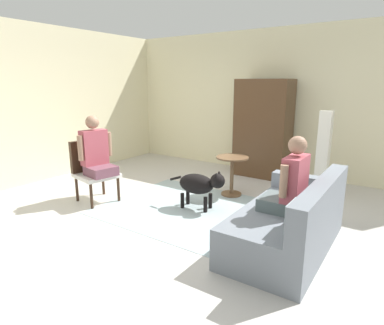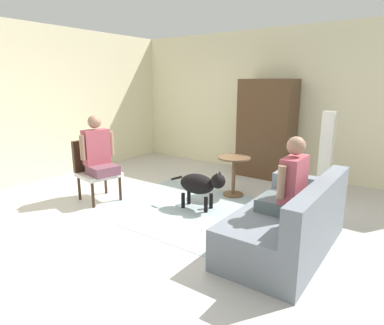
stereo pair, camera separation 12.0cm
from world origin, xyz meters
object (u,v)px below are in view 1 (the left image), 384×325
armchair (92,166)px  round_end_table (232,171)px  couch (291,223)px  person_on_armchair (96,152)px  dog (200,184)px  column_lamp (323,155)px  armoire_cabinet (263,129)px  person_on_couch (290,183)px

armchair → round_end_table: (1.71, 1.41, -0.13)m
couch → person_on_armchair: person_on_armchair is taller
person_on_armchair → round_end_table: person_on_armchair is taller
couch → dog: size_ratio=2.05×
armchair → column_lamp: bearing=36.2°
column_lamp → armoire_cabinet: armoire_cabinet is taller
dog → column_lamp: 2.05m
dog → round_end_table: bearing=83.1°
couch → armchair: bearing=-176.5°
couch → person_on_armchair: 2.98m
armchair → armoire_cabinet: 3.27m
couch → round_end_table: 1.84m
person_on_armchair → armchair: bearing=169.0°
armchair → column_lamp: 3.63m
round_end_table → column_lamp: bearing=31.0°
round_end_table → column_lamp: (1.22, 0.73, 0.28)m
person_on_couch → round_end_table: size_ratio=1.29×
armchair → armoire_cabinet: (1.63, 2.81, 0.39)m
couch → armchair: 3.10m
armchair → dog: (1.61, 0.60, -0.16)m
column_lamp → couch: bearing=-85.5°
column_lamp → person_on_couch: bearing=-86.6°
column_lamp → person_on_armchair: bearing=-141.9°
person_on_armchair → column_lamp: (2.78, 2.17, -0.11)m
round_end_table → armoire_cabinet: bearing=93.0°
couch → armchair: armchair is taller
dog → armoire_cabinet: 2.28m
person_on_armchair → armoire_cabinet: size_ratio=0.47×
person_on_couch → column_lamp: bearing=93.4°
person_on_couch → couch: bearing=36.5°
dog → column_lamp: size_ratio=0.62×
couch → armoire_cabinet: size_ratio=0.95×
column_lamp → armoire_cabinet: (-1.29, 0.66, 0.25)m
column_lamp → armoire_cabinet: bearing=152.8°
round_end_table → column_lamp: size_ratio=0.47×
person_on_armchair → armoire_cabinet: (1.48, 2.84, 0.14)m
couch → round_end_table: size_ratio=2.75×
couch → armoire_cabinet: bearing=118.9°
round_end_table → person_on_armchair: bearing=-137.2°
column_lamp → armoire_cabinet: size_ratio=0.74×
person_on_couch → column_lamp: 1.98m
column_lamp → armoire_cabinet: 1.47m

